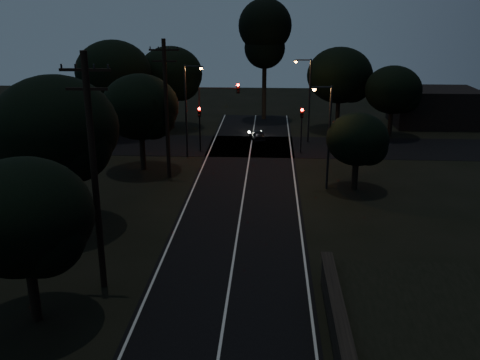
{
  "coord_description": "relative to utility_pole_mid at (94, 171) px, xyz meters",
  "views": [
    {
      "loc": [
        1.83,
        -7.32,
        12.78
      ],
      "look_at": [
        0.0,
        24.0,
        2.5
      ],
      "focal_mm": 40.0,
      "sensor_mm": 36.0,
      "label": 1
    }
  ],
  "objects": [
    {
      "name": "road_surface",
      "position": [
        6.0,
        16.12,
        -5.73
      ],
      "size": [
        60.0,
        70.0,
        0.03
      ],
      "color": "black",
      "rests_on": "ground"
    },
    {
      "name": "utility_pole_mid",
      "position": [
        0.0,
        0.0,
        0.0
      ],
      "size": [
        2.2,
        0.3,
        11.0
      ],
      "color": "black",
      "rests_on": "ground"
    },
    {
      "name": "utility_pole_far",
      "position": [
        0.0,
        17.0,
        -0.25
      ],
      "size": [
        2.2,
        0.3,
        10.5
      ],
      "color": "black",
      "rests_on": "ground"
    },
    {
      "name": "tree_left_b",
      "position": [
        -1.8,
        -3.11,
        -1.12
      ],
      "size": [
        5.6,
        5.6,
        7.12
      ],
      "color": "black",
      "rests_on": "ground"
    },
    {
      "name": "tree_left_c",
      "position": [
        -4.24,
        6.85,
        0.16
      ],
      "size": [
        7.22,
        7.22,
        9.12
      ],
      "color": "black",
      "rests_on": "ground"
    },
    {
      "name": "tree_left_d",
      "position": [
        -2.28,
        18.88,
        -0.72
      ],
      "size": [
        6.1,
        6.1,
        7.74
      ],
      "color": "black",
      "rests_on": "ground"
    },
    {
      "name": "tree_far_nw",
      "position": [
        -2.76,
        34.86,
        -0.09
      ],
      "size": [
        6.88,
        6.88,
        8.72
      ],
      "color": "black",
      "rests_on": "ground"
    },
    {
      "name": "tree_far_w",
      "position": [
        -7.73,
        30.85,
        0.49
      ],
      "size": [
        7.52,
        7.52,
        9.59
      ],
      "color": "black",
      "rests_on": "ground"
    },
    {
      "name": "tree_far_ne",
      "position": [
        15.24,
        34.86,
        -0.11
      ],
      "size": [
        6.88,
        6.88,
        8.7
      ],
      "color": "black",
      "rests_on": "ground"
    },
    {
      "name": "tree_far_e",
      "position": [
        20.2,
        31.89,
        -1.12
      ],
      "size": [
        5.62,
        5.62,
        7.13
      ],
      "color": "black",
      "rests_on": "ground"
    },
    {
      "name": "tree_right_a",
      "position": [
        14.16,
        14.91,
        -2.09
      ],
      "size": [
        4.43,
        4.43,
        5.63
      ],
      "color": "black",
      "rests_on": "ground"
    },
    {
      "name": "tall_pine",
      "position": [
        7.0,
        40.0,
        4.05
      ],
      "size": [
        5.98,
        5.98,
        13.59
      ],
      "color": "black",
      "rests_on": "ground"
    },
    {
      "name": "building_left",
      "position": [
        -14.0,
        37.0,
        -3.54
      ],
      "size": [
        10.0,
        8.0,
        4.4
      ],
      "primitive_type": "cube",
      "color": "black",
      "rests_on": "ground"
    },
    {
      "name": "building_right",
      "position": [
        26.0,
        38.0,
        -3.74
      ],
      "size": [
        9.0,
        7.0,
        4.0
      ],
      "primitive_type": "cube",
      "color": "black",
      "rests_on": "ground"
    },
    {
      "name": "signal_left",
      "position": [
        1.4,
        24.99,
        -2.9
      ],
      "size": [
        0.28,
        0.35,
        4.1
      ],
      "color": "black",
      "rests_on": "ground"
    },
    {
      "name": "signal_right",
      "position": [
        10.6,
        24.99,
        -2.9
      ],
      "size": [
        0.28,
        0.35,
        4.1
      ],
      "color": "black",
      "rests_on": "ground"
    },
    {
      "name": "signal_mast",
      "position": [
        3.09,
        24.99,
        -1.4
      ],
      "size": [
        3.7,
        0.35,
        6.25
      ],
      "color": "black",
      "rests_on": "ground"
    },
    {
      "name": "streetlight_a",
      "position": [
        0.69,
        23.0,
        -1.1
      ],
      "size": [
        1.66,
        0.26,
        8.0
      ],
      "color": "black",
      "rests_on": "ground"
    },
    {
      "name": "streetlight_b",
      "position": [
        11.31,
        29.0,
        -1.1
      ],
      "size": [
        1.66,
        0.26,
        8.0
      ],
      "color": "black",
      "rests_on": "ground"
    },
    {
      "name": "streetlight_c",
      "position": [
        11.83,
        15.0,
        -1.39
      ],
      "size": [
        1.46,
        0.26,
        7.5
      ],
      "color": "black",
      "rests_on": "ground"
    },
    {
      "name": "car",
      "position": [
        6.56,
        29.21,
        -5.19
      ],
      "size": [
        1.92,
        3.39,
        1.09
      ],
      "primitive_type": "imported",
      "rotation": [
        0.0,
        0.0,
        3.35
      ],
      "color": "black",
      "rests_on": "ground"
    }
  ]
}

